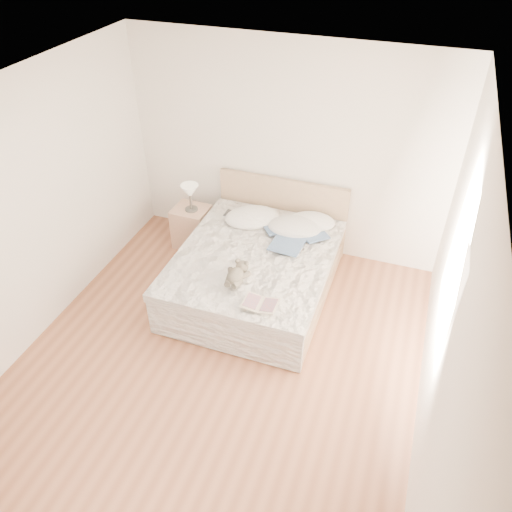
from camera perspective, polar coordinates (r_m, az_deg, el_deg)
name	(u,v)px	position (r m, az deg, el deg)	size (l,w,h in m)	color
floor	(219,360)	(5.33, -4.22, -11.76)	(4.00, 4.50, 0.00)	brown
ceiling	(202,108)	(3.74, -6.16, 16.42)	(4.00, 4.50, 0.00)	white
wall_back	(286,151)	(6.21, 3.43, 11.84)	(4.00, 0.02, 2.70)	white
wall_front	(47,496)	(3.21, -22.76, -24.01)	(4.00, 0.02, 2.70)	white
wall_left	(26,217)	(5.43, -24.80, 4.12)	(0.02, 4.50, 2.70)	white
wall_right	(450,310)	(4.16, 21.27, -5.79)	(0.02, 4.50, 2.70)	white
window	(453,276)	(4.33, 21.56, -2.19)	(0.02, 1.30, 1.10)	white
bed	(257,269)	(5.92, 0.12, -1.55)	(1.72, 2.14, 1.00)	tan
nightstand	(192,227)	(6.75, -7.31, 3.36)	(0.45, 0.40, 0.56)	tan
table_lamp	(190,192)	(6.44, -7.56, 7.22)	(0.30, 0.30, 0.36)	#47433E
pillow_left	(252,217)	(6.22, -0.45, 4.45)	(0.68, 0.47, 0.20)	white
pillow_middle	(295,227)	(6.06, 4.44, 3.32)	(0.65, 0.46, 0.20)	silver
pillow_right	(312,221)	(6.19, 6.46, 3.96)	(0.56, 0.39, 0.17)	white
blouse	(290,241)	(5.84, 3.86, 1.76)	(0.57, 0.61, 0.02)	#364F74
photo_book	(235,216)	(6.28, -2.45, 4.62)	(0.29, 0.20, 0.02)	silver
childrens_book	(260,304)	(4.99, 0.50, -5.53)	(0.36, 0.24, 0.02)	beige
teddy_bear	(235,280)	(5.24, -2.38, -2.78)	(0.23, 0.32, 0.17)	#554F42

